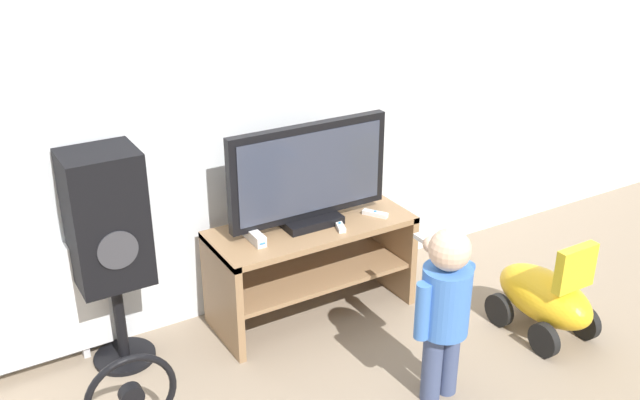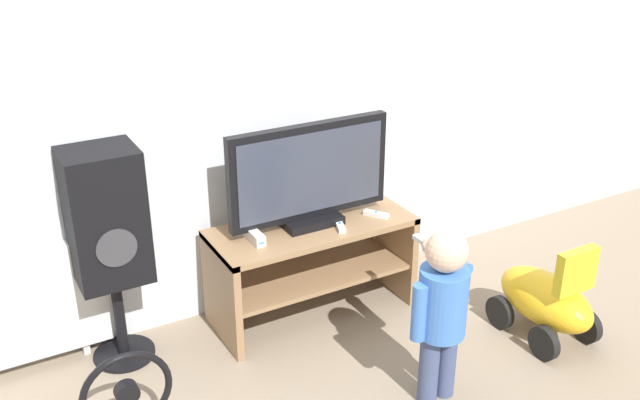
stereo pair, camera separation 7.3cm
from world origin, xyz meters
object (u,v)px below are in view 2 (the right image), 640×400
object	(u,v)px
remote_secondary	(340,226)
speaker_tower	(107,223)
ride_on_toy	(547,299)
game_console	(253,235)
television	(309,176)
remote_primary	(376,214)
child	(441,302)
radiator	(8,311)

from	to	relation	value
remote_secondary	speaker_tower	xyz separation A→B (m)	(-1.05, 0.20, 0.18)
remote_secondary	ride_on_toy	world-z (taller)	ride_on_toy
game_console	remote_secondary	bearing A→B (deg)	-12.32
television	remote_secondary	world-z (taller)	television
game_console	speaker_tower	xyz separation A→B (m)	(-0.63, 0.11, 0.17)
television	ride_on_toy	bearing A→B (deg)	-40.24
remote_primary	remote_secondary	xyz separation A→B (m)	(-0.22, -0.02, 0.00)
speaker_tower	game_console	bearing A→B (deg)	-9.89
game_console	remote_secondary	xyz separation A→B (m)	(0.42, -0.09, -0.01)
television	ride_on_toy	xyz separation A→B (m)	(0.89, -0.75, -0.55)
remote_secondary	game_console	bearing A→B (deg)	167.68
ride_on_toy	child	bearing A→B (deg)	-172.34
radiator	remote_primary	bearing A→B (deg)	-9.76
game_console	radiator	world-z (taller)	radiator
game_console	ride_on_toy	xyz separation A→B (m)	(1.20, -0.72, -0.33)
child	ride_on_toy	size ratio (longest dim) A/B	1.48
remote_secondary	radiator	size ratio (longest dim) A/B	0.16
game_console	speaker_tower	bearing A→B (deg)	170.11
ride_on_toy	radiator	world-z (taller)	radiator
remote_primary	ride_on_toy	size ratio (longest dim) A/B	0.24
game_console	television	bearing A→B (deg)	4.58
ride_on_toy	remote_primary	bearing A→B (deg)	130.56
ride_on_toy	speaker_tower	bearing A→B (deg)	155.52
game_console	radiator	distance (m)	1.12
television	remote_secondary	distance (m)	0.28
television	remote_primary	size ratio (longest dim) A/B	6.50
child	radiator	xyz separation A→B (m)	(-1.54, 1.05, -0.15)
ride_on_toy	radiator	xyz separation A→B (m)	(-2.28, 0.95, 0.12)
game_console	child	distance (m)	0.95
television	game_console	distance (m)	0.39
child	ride_on_toy	distance (m)	0.79
remote_primary	speaker_tower	bearing A→B (deg)	171.94
speaker_tower	ride_on_toy	bearing A→B (deg)	-24.48
speaker_tower	ride_on_toy	distance (m)	2.08
speaker_tower	remote_primary	bearing A→B (deg)	-8.06
television	child	distance (m)	0.91
remote_primary	child	world-z (taller)	child
child	radiator	distance (m)	1.87
speaker_tower	ride_on_toy	world-z (taller)	speaker_tower
child	radiator	bearing A→B (deg)	145.73
remote_secondary	child	xyz separation A→B (m)	(0.05, -0.73, -0.04)
television	speaker_tower	distance (m)	0.95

